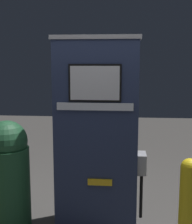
# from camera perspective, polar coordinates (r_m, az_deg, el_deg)

# --- Properties ---
(gas_pump) EXTENTS (0.93, 0.49, 2.00)m
(gas_pump) POSITION_cam_1_polar(r_m,az_deg,el_deg) (3.22, 0.22, -4.26)
(gas_pump) COLOR #232D4C
(gas_pump) RESTS_ON ground_plane
(safety_bollard) EXTENTS (0.15, 0.15, 0.96)m
(safety_bollard) POSITION_cam_1_polar(r_m,az_deg,el_deg) (2.86, 16.43, -16.89)
(safety_bollard) COLOR yellow
(safety_bollard) RESTS_ON ground_plane
(trash_bin) EXTENTS (0.45, 0.45, 1.16)m
(trash_bin) POSITION_cam_1_polar(r_m,az_deg,el_deg) (3.44, -15.76, -10.88)
(trash_bin) COLOR #1E4C2D
(trash_bin) RESTS_ON ground_plane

